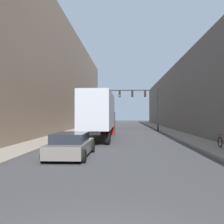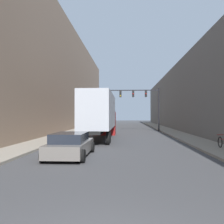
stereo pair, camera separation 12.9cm
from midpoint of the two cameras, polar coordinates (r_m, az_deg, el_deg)
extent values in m
cube|color=gray|center=(34.13, 12.97, -4.36)|extent=(2.43, 80.00, 0.15)
cube|color=gray|center=(34.28, -8.55, -4.36)|extent=(2.43, 80.00, 0.15)
cube|color=#66605B|center=(35.13, 19.74, 3.49)|extent=(6.00, 80.00, 9.61)
cube|color=#846B56|center=(35.73, -15.24, 8.34)|extent=(6.00, 80.00, 15.74)
cube|color=#B2B7C1|center=(22.79, -3.20, 0.27)|extent=(2.48, 9.81, 3.12)
cube|color=black|center=(22.82, -3.20, -4.02)|extent=(1.24, 9.81, 0.24)
cube|color=maroon|center=(28.80, -1.93, -2.59)|extent=(2.48, 2.25, 2.64)
cylinder|color=black|center=(19.36, -7.60, -5.95)|extent=(0.25, 1.00, 1.00)
cylinder|color=black|center=(19.08, -1.12, -6.03)|extent=(0.25, 1.00, 1.00)
cylinder|color=black|center=(20.53, -6.99, -5.65)|extent=(0.25, 1.00, 1.00)
cylinder|color=black|center=(20.27, -0.88, -5.72)|extent=(0.25, 1.00, 1.00)
cylinder|color=black|center=(28.95, -4.09, -4.20)|extent=(0.25, 1.00, 1.00)
cylinder|color=black|center=(28.77, 0.23, -4.23)|extent=(0.25, 1.00, 1.00)
cube|color=slate|center=(13.96, -9.55, -8.01)|extent=(1.89, 4.68, 0.65)
cube|color=#1E232D|center=(13.67, -9.76, -5.76)|extent=(1.66, 2.57, 0.49)
cylinder|color=black|center=(15.78, -11.65, -7.80)|extent=(0.25, 0.64, 0.64)
cylinder|color=black|center=(15.42, -4.76, -7.98)|extent=(0.25, 0.64, 0.64)
cylinder|color=black|center=(12.57, -15.56, -9.63)|extent=(0.25, 0.64, 0.64)
cylinder|color=black|center=(12.12, -6.91, -9.99)|extent=(0.25, 0.64, 0.64)
cylinder|color=black|center=(35.31, 10.35, 0.54)|extent=(0.20, 0.20, 6.04)
cube|color=black|center=(35.19, 4.57, 4.97)|extent=(7.11, 0.12, 0.12)
cube|color=black|center=(35.24, 7.47, 4.14)|extent=(0.30, 0.24, 0.90)
sphere|color=red|center=(35.10, 7.49, 4.15)|extent=(0.18, 0.18, 0.18)
cube|color=black|center=(35.14, 4.57, 4.15)|extent=(0.30, 0.24, 0.90)
sphere|color=red|center=(35.01, 4.58, 4.16)|extent=(0.18, 0.18, 0.18)
cube|color=black|center=(35.14, 1.66, 4.14)|extent=(0.30, 0.24, 0.90)
sphere|color=gold|center=(34.98, 1.66, 3.71)|extent=(0.18, 0.18, 0.18)
torus|color=black|center=(17.84, 23.27, -6.32)|extent=(0.06, 0.72, 0.72)
cube|color=maroon|center=(17.30, 23.90, -5.73)|extent=(0.04, 1.11, 0.04)
cube|color=maroon|center=(17.75, 23.31, -4.79)|extent=(0.44, 0.04, 0.04)
camera|label=1|loc=(0.06, -90.20, 0.00)|focal=40.00mm
camera|label=2|loc=(0.06, 89.80, 0.00)|focal=40.00mm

